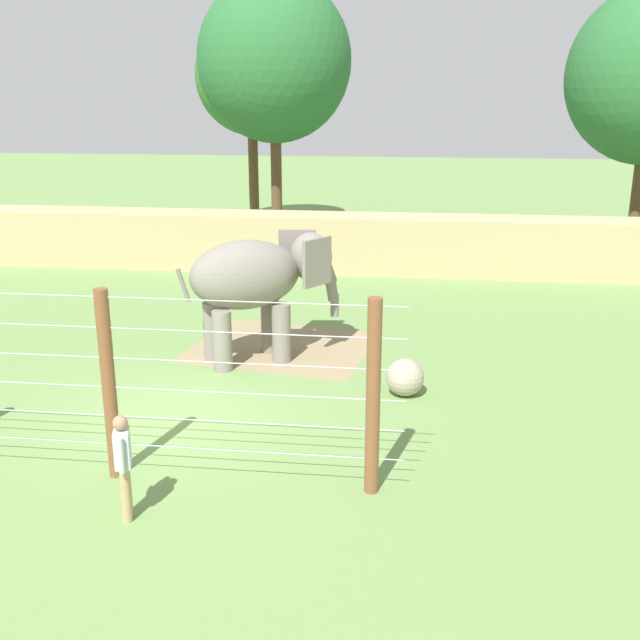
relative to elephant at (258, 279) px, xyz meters
name	(u,v)px	position (x,y,z in m)	size (l,w,h in m)	color
ground_plane	(173,418)	(-1.01, -3.55, -1.95)	(120.00, 120.00, 0.00)	#6B8E4C
dirt_patch	(282,347)	(0.38, 0.90, -1.94)	(4.29, 3.66, 0.01)	#937F5B
embankment_wall	(284,242)	(-1.01, 9.30, -0.96)	(36.00, 1.80, 1.97)	tan
elephant	(258,279)	(0.00, 0.00, 0.00)	(3.58, 2.82, 2.94)	gray
enrichment_ball	(405,377)	(3.46, -1.83, -1.55)	(0.79, 0.79, 0.79)	tan
cable_fence	(118,385)	(-1.08, -5.85, -0.33)	(8.99, 0.22, 3.20)	brown
zookeeper	(123,463)	(-0.57, -7.09, -1.02)	(0.33, 0.57, 1.67)	tan
tree_far_left	(251,76)	(-3.72, 17.20, 4.75)	(4.86, 4.86, 9.28)	brown
tree_behind_wall	(274,61)	(-2.05, 13.82, 5.26)	(5.99, 5.99, 10.37)	brown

